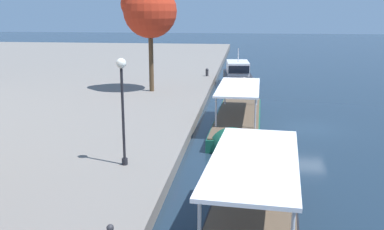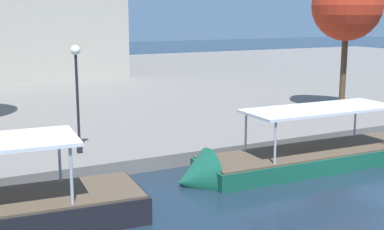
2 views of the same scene
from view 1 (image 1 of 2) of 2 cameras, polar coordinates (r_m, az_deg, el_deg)
ground_plane at (r=29.30m, az=14.53°, el=-1.71°), size 220.00×220.00×0.00m
tour_boat_1 at (r=27.78m, az=5.80°, el=-1.48°), size 12.76×3.22×3.76m
motor_yacht_2 at (r=42.94m, az=5.95°, el=4.38°), size 9.60×3.27×4.56m
mooring_bollard_1 at (r=46.22m, az=1.95°, el=5.57°), size 0.33×0.33×0.82m
lamp_post at (r=19.54m, az=-8.96°, el=2.38°), size 0.44×0.44×4.81m
tree_1 at (r=37.37m, az=-5.75°, el=13.29°), size 4.42×4.61×8.87m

